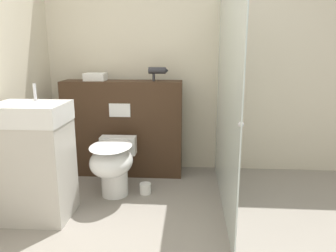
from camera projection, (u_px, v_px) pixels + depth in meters
The scene contains 8 objects.
wall_back at pixel (167, 59), 3.61m from camera, with size 8.00×0.06×2.50m.
partition_panel at pixel (123, 128), 3.57m from camera, with size 1.27×0.30×1.03m.
shower_glass at pixel (226, 97), 2.75m from camera, with size 0.04×1.75×1.92m.
toilet at pixel (113, 163), 3.02m from camera, with size 0.38×0.62×0.52m.
sink_vanity at pixel (34, 161), 2.63m from camera, with size 0.55×0.44×1.09m.
hair_drier at pixel (158, 71), 3.39m from camera, with size 0.21×0.07×0.14m.
folded_towel at pixel (95, 77), 3.47m from camera, with size 0.22×0.18×0.08m.
spare_toilet_roll at pixel (145, 188), 3.14m from camera, with size 0.11×0.11×0.10m.
Camera 1 is at (0.26, -1.81, 1.37)m, focal length 35.00 mm.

